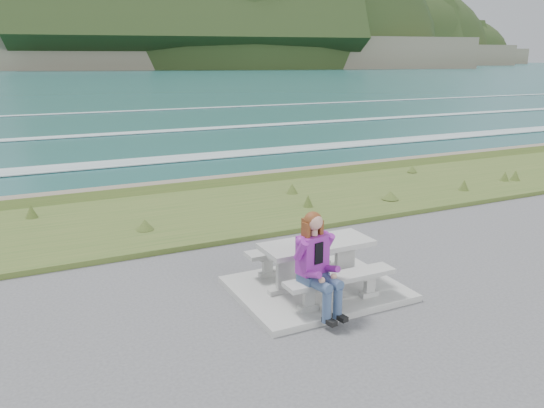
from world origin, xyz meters
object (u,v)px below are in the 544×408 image
(seated_woman, at_px, (320,278))
(picnic_table, at_px, (317,252))
(bench_seaward, at_px, (296,252))
(bench_landward, at_px, (340,281))

(seated_woman, bearing_deg, picnic_table, 51.03)
(picnic_table, bearing_deg, seated_woman, -118.20)
(bench_seaward, bearing_deg, bench_landward, -90.00)
(bench_landward, xyz_separation_m, bench_seaward, (0.00, 1.40, 0.00))
(bench_seaward, bearing_deg, picnic_table, -90.00)
(picnic_table, distance_m, bench_landward, 0.74)
(bench_seaward, height_order, seated_woman, seated_woman)
(bench_landward, xyz_separation_m, seated_woman, (-0.45, -0.14, 0.20))
(bench_landward, height_order, bench_seaward, same)
(bench_landward, bearing_deg, bench_seaward, 90.00)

